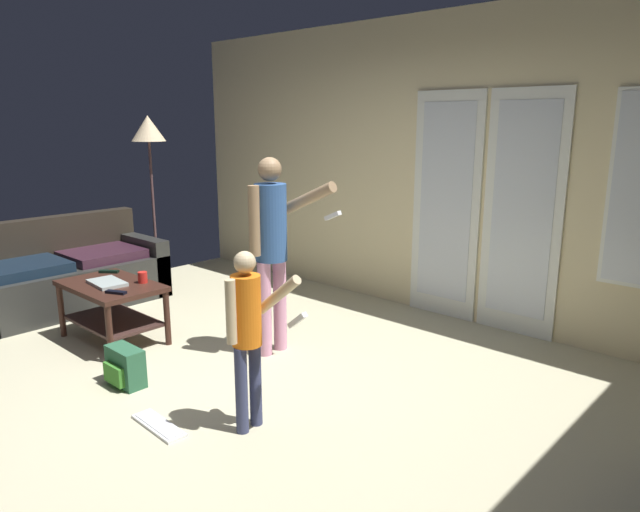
{
  "coord_description": "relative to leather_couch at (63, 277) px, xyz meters",
  "views": [
    {
      "loc": [
        2.93,
        -2.24,
        1.81
      ],
      "look_at": [
        0.71,
        0.18,
        1.03
      ],
      "focal_mm": 32.26,
      "sensor_mm": 36.0,
      "label": 1
    }
  ],
  "objects": [
    {
      "name": "person_adult",
      "position": [
        2.39,
        0.61,
        0.63
      ],
      "size": [
        0.67,
        0.42,
        1.55
      ],
      "color": "#DC94B8",
      "rests_on": "ground_plane"
    },
    {
      "name": "cup_near_edge",
      "position": [
        1.38,
        0.07,
        0.24
      ],
      "size": [
        0.08,
        0.08,
        0.09
      ],
      "primitive_type": "cylinder",
      "color": "red",
      "rests_on": "coffee_table"
    },
    {
      "name": "coffee_table",
      "position": [
        1.21,
        -0.12,
        0.06
      ],
      "size": [
        0.9,
        0.57,
        0.5
      ],
      "color": "#391F18",
      "rests_on": "ground_plane"
    },
    {
      "name": "laptop_closed",
      "position": [
        1.21,
        -0.15,
        0.21
      ],
      "size": [
        0.37,
        0.25,
        0.03
      ],
      "primitive_type": "cube",
      "rotation": [
        0.0,
        0.0,
        -0.09
      ],
      "color": "#ABBAB7",
      "rests_on": "coffee_table"
    },
    {
      "name": "person_child",
      "position": [
        3.15,
        -0.29,
        0.36
      ],
      "size": [
        0.43,
        0.32,
        1.1
      ],
      "color": "#353A5D",
      "rests_on": "ground_plane"
    },
    {
      "name": "tv_remote_black",
      "position": [
        0.87,
        0.04,
        0.21
      ],
      "size": [
        0.16,
        0.15,
        0.02
      ],
      "primitive_type": "cube",
      "rotation": [
        0.0,
        0.0,
        0.68
      ],
      "color": "black",
      "rests_on": "coffee_table"
    },
    {
      "name": "wall_back_with_doors",
      "position": [
        2.73,
        2.37,
        1.05
      ],
      "size": [
        6.37,
        0.09,
        2.79
      ],
      "color": "beige",
      "rests_on": "ground_plane"
    },
    {
      "name": "dvd_remote_slim",
      "position": [
        1.51,
        -0.24,
        0.21
      ],
      "size": [
        0.18,
        0.12,
        0.02
      ],
      "primitive_type": "cube",
      "rotation": [
        0.0,
        0.0,
        0.43
      ],
      "color": "black",
      "rests_on": "coffee_table"
    },
    {
      "name": "ground_plane",
      "position": [
        2.64,
        -0.08,
        -0.31
      ],
      "size": [
        6.37,
        4.98,
        0.02
      ],
      "primitive_type": "cube",
      "color": "#BFB896"
    },
    {
      "name": "leather_couch",
      "position": [
        0.0,
        0.0,
        0.0
      ],
      "size": [
        0.86,
        1.86,
        0.86
      ],
      "color": "#2A2B29",
      "rests_on": "ground_plane"
    },
    {
      "name": "backpack",
      "position": [
        2.05,
        -0.5,
        -0.17
      ],
      "size": [
        0.31,
        0.18,
        0.27
      ],
      "color": "#2A5C3E",
      "rests_on": "ground_plane"
    },
    {
      "name": "loose_keyboard",
      "position": [
        2.72,
        -0.66,
        -0.29
      ],
      "size": [
        0.45,
        0.15,
        0.02
      ],
      "color": "white",
      "rests_on": "ground_plane"
    },
    {
      "name": "floor_lamp",
      "position": [
        -0.29,
        1.23,
        1.34
      ],
      "size": [
        0.38,
        0.38,
        1.87
      ],
      "color": "#292529",
      "rests_on": "ground_plane"
    }
  ]
}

